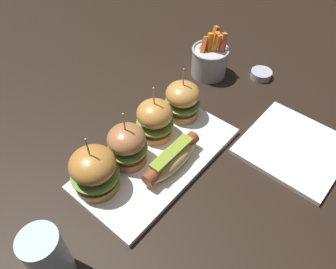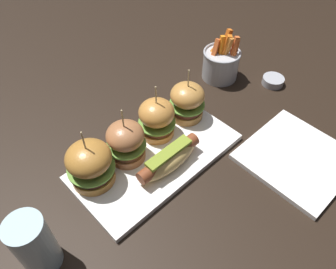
% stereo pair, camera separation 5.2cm
% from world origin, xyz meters
% --- Properties ---
extents(ground_plane, '(3.00, 3.00, 0.00)m').
position_xyz_m(ground_plane, '(0.00, 0.00, 0.00)').
color(ground_plane, black).
extents(platter_main, '(0.38, 0.20, 0.01)m').
position_xyz_m(platter_main, '(0.00, 0.00, 0.01)').
color(platter_main, white).
rests_on(platter_main, ground).
extents(hot_dog, '(0.16, 0.05, 0.05)m').
position_xyz_m(hot_dog, '(0.00, -0.04, 0.04)').
color(hot_dog, '#D9B262').
rests_on(hot_dog, platter_main).
extents(slider_far_left, '(0.10, 0.10, 0.14)m').
position_xyz_m(slider_far_left, '(-0.14, 0.04, 0.06)').
color(slider_far_left, '#B27630').
rests_on(slider_far_left, platter_main).
extents(slider_center_left, '(0.09, 0.09, 0.14)m').
position_xyz_m(slider_center_left, '(-0.05, 0.04, 0.06)').
color(slider_center_left, '#A7683F').
rests_on(slider_center_left, platter_main).
extents(slider_center_right, '(0.09, 0.09, 0.14)m').
position_xyz_m(slider_center_right, '(0.05, 0.05, 0.06)').
color(slider_center_right, '#C5833B').
rests_on(slider_center_right, platter_main).
extents(slider_far_right, '(0.09, 0.09, 0.14)m').
position_xyz_m(slider_far_right, '(0.14, 0.04, 0.06)').
color(slider_far_right, '#C0853F').
rests_on(slider_far_right, platter_main).
extents(fries_bucket, '(0.10, 0.10, 0.14)m').
position_xyz_m(fries_bucket, '(0.34, 0.10, 0.05)').
color(fries_bucket, '#B7BABF').
rests_on(fries_bucket, ground).
extents(sauce_ramekin, '(0.06, 0.06, 0.02)m').
position_xyz_m(sauce_ramekin, '(0.42, -0.03, 0.01)').
color(sauce_ramekin, '#A8AAB2').
rests_on(sauce_ramekin, ground).
extents(side_plate, '(0.22, 0.22, 0.01)m').
position_xyz_m(side_plate, '(0.23, -0.22, 0.01)').
color(side_plate, white).
rests_on(side_plate, ground).
extents(water_glass, '(0.07, 0.07, 0.13)m').
position_xyz_m(water_glass, '(-0.30, -0.03, 0.07)').
color(water_glass, silver).
rests_on(water_glass, ground).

